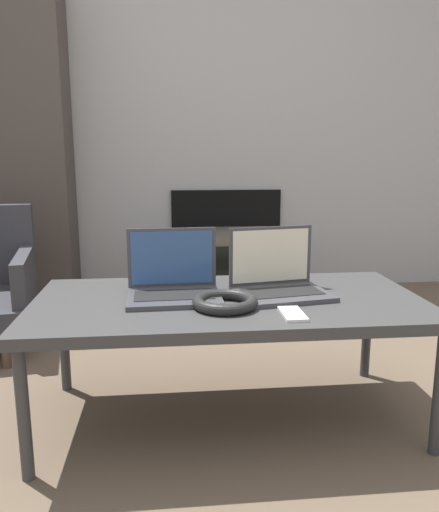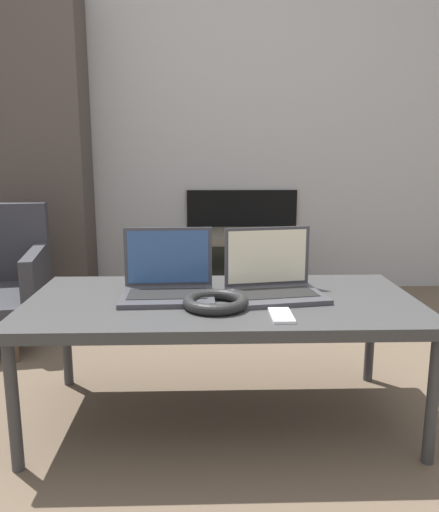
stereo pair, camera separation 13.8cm
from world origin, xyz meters
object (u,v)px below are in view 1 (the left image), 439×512
(headphones, at_px, (225,302))
(laptop_left, at_px, (173,283))
(phone, at_px, (293,314))
(laptop_right, at_px, (278,280))
(tv, at_px, (231,265))

(headphones, bearing_deg, laptop_left, 138.16)
(laptop_left, bearing_deg, headphones, -43.69)
(headphones, height_order, phone, headphones)
(laptop_right, distance_m, headphones, 0.25)
(phone, bearing_deg, tv, 89.15)
(phone, distance_m, tv, 1.68)
(laptop_left, bearing_deg, laptop_right, -1.95)
(tv, bearing_deg, laptop_left, -104.72)
(laptop_left, relative_size, tv, 0.59)
(laptop_right, bearing_deg, tv, 79.69)
(laptop_left, relative_size, headphones, 1.52)
(laptop_right, relative_size, headphones, 1.65)
(laptop_right, height_order, headphones, laptop_right)
(headphones, bearing_deg, tv, 82.14)
(laptop_right, distance_m, phone, 0.24)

